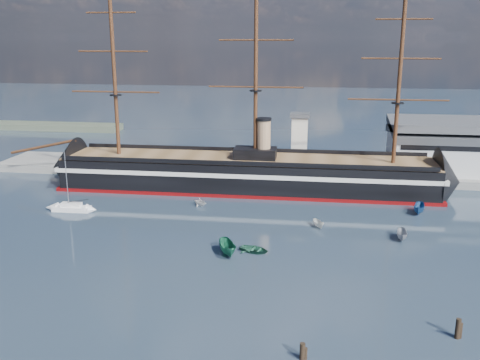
# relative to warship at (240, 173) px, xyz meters

# --- Properties ---
(ground) EXTENTS (600.00, 600.00, 0.00)m
(ground) POSITION_rel_warship_xyz_m (10.64, -20.00, -4.04)
(ground) COLOR #203345
(ground) RESTS_ON ground
(quay) EXTENTS (180.00, 18.00, 2.00)m
(quay) POSITION_rel_warship_xyz_m (20.64, 16.00, -4.04)
(quay) COLOR slate
(quay) RESTS_ON ground
(quay_tower) EXTENTS (5.00, 5.00, 15.00)m
(quay_tower) POSITION_rel_warship_xyz_m (13.64, 13.00, 5.72)
(quay_tower) COLOR silver
(quay_tower) RESTS_ON ground
(warship) EXTENTS (112.97, 17.23, 53.94)m
(warship) POSITION_rel_warship_xyz_m (0.00, 0.00, 0.00)
(warship) COLOR black
(warship) RESTS_ON ground
(sailboat) EXTENTS (8.10, 2.51, 12.90)m
(sailboat) POSITION_rel_warship_xyz_m (-32.73, -22.32, -3.22)
(sailboat) COLOR white
(sailboat) RESTS_ON ground
(motorboat_a) EXTENTS (7.84, 5.36, 2.95)m
(motorboat_a) POSITION_rel_warship_xyz_m (4.12, -40.72, -4.04)
(motorboat_a) COLOR #1C6547
(motorboat_a) RESTS_ON ground
(motorboat_b) EXTENTS (2.18, 3.45, 1.50)m
(motorboat_b) POSITION_rel_warship_xyz_m (8.42, -38.85, -4.04)
(motorboat_b) COLOR #245944
(motorboat_b) RESTS_ON ground
(motorboat_c) EXTENTS (5.78, 2.56, 2.25)m
(motorboat_c) POSITION_rel_warship_xyz_m (34.28, -29.13, -4.04)
(motorboat_c) COLOR gray
(motorboat_c) RESTS_ON ground
(motorboat_d) EXTENTS (4.59, 5.88, 1.98)m
(motorboat_d) POSITION_rel_warship_xyz_m (-6.55, -14.53, -4.04)
(motorboat_d) COLOR silver
(motorboat_d) RESTS_ON ground
(motorboat_f) EXTENTS (6.93, 3.95, 2.62)m
(motorboat_f) POSITION_rel_warship_xyz_m (39.95, -13.11, -4.04)
(motorboat_f) COLOR navy
(motorboat_f) RESTS_ON ground
(motorboat_g) EXTENTS (4.63, 3.30, 1.75)m
(motorboat_g) POSITION_rel_warship_xyz_m (19.20, -24.74, -4.04)
(motorboat_g) COLOR silver
(motorboat_g) RESTS_ON ground
(piling_near_mid) EXTENTS (0.64, 0.64, 2.77)m
(piling_near_mid) POSITION_rel_warship_xyz_m (17.73, -69.38, -4.04)
(piling_near_mid) COLOR black
(piling_near_mid) RESTS_ON ground
(piling_near_right) EXTENTS (0.64, 0.64, 3.34)m
(piling_near_right) POSITION_rel_warship_xyz_m (36.33, -62.08, -4.04)
(piling_near_right) COLOR black
(piling_near_right) RESTS_ON ground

